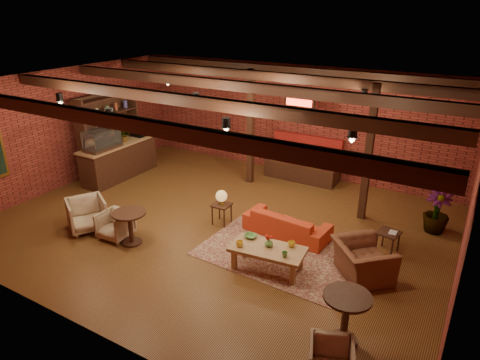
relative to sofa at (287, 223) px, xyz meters
The scene contains 28 objects.
floor 1.65m from the sofa, 168.27° to the right, with size 10.00×10.00×0.00m, color #3B1B0E.
ceiling 3.35m from the sofa, 168.27° to the right, with size 10.00×8.00×0.02m, color black.
wall_back 4.21m from the sofa, 113.51° to the left, with size 10.00×0.02×3.20m, color maroon.
wall_front 4.80m from the sofa, 110.23° to the right, with size 10.00×0.02×3.20m, color maroon.
wall_left 6.74m from the sofa, behind, with size 0.02×8.00×3.20m, color maroon.
wall_right 3.67m from the sofa, ahead, with size 0.02×8.00×3.20m, color maroon.
ceiling_beams 3.24m from the sofa, 168.27° to the right, with size 9.80×6.40×0.22m, color black, non-canonical shape.
ceiling_pipe 3.28m from the sofa, 141.52° to the left, with size 0.12×0.12×9.60m, color black.
post_left 3.42m from the sofa, 134.07° to the left, with size 0.16×0.16×3.20m, color black.
post_right 2.45m from the sofa, 54.19° to the left, with size 0.16×0.16×3.20m, color black.
service_counter 5.76m from the sofa, behind, with size 0.80×2.50×1.60m, color black, non-canonical shape.
plant_counter 5.74m from the sofa, behind, with size 0.35×0.39×0.30m, color #337F33.
shelving_hutch 6.21m from the sofa, behind, with size 0.52×2.00×2.40m, color black, non-canonical shape.
banquette 3.38m from the sofa, 107.20° to the left, with size 2.10×0.70×1.00m, color maroon, non-canonical shape.
service_sign 3.60m from the sofa, 109.79° to the left, with size 0.86×0.06×0.30m, color #FF3319.
ceiling_spotlights 3.05m from the sofa, 168.27° to the right, with size 6.40×4.40×0.28m, color black, non-canonical shape.
rug 0.74m from the sofa, 72.53° to the right, with size 3.16×2.41×0.01m, color maroon.
sofa is the anchor object (origin of this frame).
coffee_table 1.45m from the sofa, 80.73° to the right, with size 1.48×0.84×0.74m.
side_table_lamp 1.60m from the sofa, 169.72° to the right, with size 0.41×0.41×0.83m.
round_table_left 3.39m from the sofa, 143.44° to the right, with size 0.70×0.70×0.73m.
armchair_a 4.51m from the sofa, 152.96° to the right, with size 0.79×0.74×0.81m, color beige.
armchair_b 3.77m from the sofa, 147.99° to the right, with size 0.63×0.59×0.65m, color beige.
armchair_right 2.01m from the sofa, 21.24° to the right, with size 1.05×0.68×0.92m, color brown.
side_table_book 2.13m from the sofa, 10.75° to the left, with size 0.48×0.48×0.48m.
round_table_right 3.32m from the sofa, 50.40° to the right, with size 0.72×0.72×0.84m.
armchair_far 3.93m from the sofa, 56.72° to the right, with size 0.59×0.56×0.61m, color beige.
plant_tall 3.55m from the sofa, 32.79° to the left, with size 1.66×1.66×2.96m, color #4C7F4C.
Camera 1 is at (4.92, -7.40, 4.76)m, focal length 32.00 mm.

